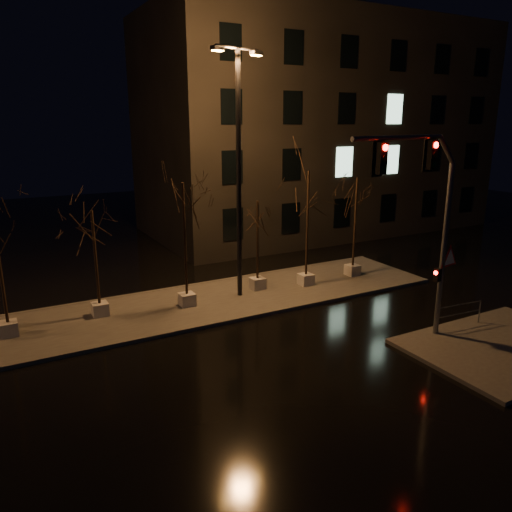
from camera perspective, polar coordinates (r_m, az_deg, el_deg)
ground at (r=18.13m, az=2.82°, el=-11.24°), size 90.00×90.00×0.00m
median at (r=23.00m, az=-5.00°, el=-5.18°), size 22.00×5.00×0.15m
sidewalk_corner at (r=20.67m, az=26.60°, el=-9.25°), size 7.00×5.00×0.15m
building at (r=38.98m, az=6.91°, el=14.28°), size 25.00×12.00×15.00m
tree_1 at (r=21.15m, az=-18.08°, el=2.34°), size 1.80×1.80×4.59m
tree_2 at (r=21.33m, az=-8.27°, el=5.10°), size 1.80×1.80×5.58m
tree_3 at (r=23.49m, az=0.18°, el=4.02°), size 1.80×1.80×4.42m
tree_4 at (r=24.06m, az=5.97°, el=6.71°), size 1.80×1.80×5.79m
tree_5 at (r=26.10m, az=11.38°, el=6.30°), size 1.80×1.80×5.28m
traffic_signal_mast at (r=18.33m, az=19.07°, el=4.95°), size 6.09×0.94×7.48m
streetlight_main at (r=22.22m, az=-2.00°, el=10.97°), size 2.69×1.03×10.88m
guard_rail_a at (r=21.38m, az=22.24°, el=-5.93°), size 2.20×0.25×0.95m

